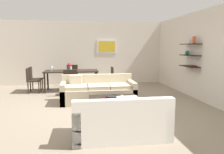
{
  "coord_description": "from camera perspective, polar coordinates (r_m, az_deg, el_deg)",
  "views": [
    {
      "loc": [
        -0.56,
        -5.9,
        1.62
      ],
      "look_at": [
        0.34,
        0.2,
        0.75
      ],
      "focal_mm": 34.51,
      "sensor_mm": 36.0,
      "label": 1
    }
  ],
  "objects": [
    {
      "name": "ground_plane",
      "position": [
        6.14,
        -2.86,
        -7.27
      ],
      "size": [
        18.0,
        18.0,
        0.0
      ],
      "primitive_type": "plane",
      "color": "gray"
    },
    {
      "name": "back_wall_unit",
      "position": [
        9.47,
        -3.17,
        6.42
      ],
      "size": [
        8.4,
        0.09,
        2.7
      ],
      "color": "silver",
      "rests_on": "ground"
    },
    {
      "name": "right_wall_shelf_unit",
      "position": [
        7.43,
        20.61,
        5.45
      ],
      "size": [
        0.34,
        8.2,
        2.7
      ],
      "color": "silver",
      "rests_on": "ground"
    },
    {
      "name": "sofa_beige",
      "position": [
        6.4,
        -3.74,
        -3.97
      ],
      "size": [
        2.15,
        0.9,
        0.78
      ],
      "color": "beige",
      "rests_on": "ground"
    },
    {
      "name": "loveseat_white",
      "position": [
        3.97,
        2.24,
        -11.55
      ],
      "size": [
        1.69,
        0.9,
        0.78
      ],
      "color": "white",
      "rests_on": "ground"
    },
    {
      "name": "coffee_table",
      "position": [
        5.22,
        0.75,
        -7.87
      ],
      "size": [
        1.19,
        1.04,
        0.38
      ],
      "color": "black",
      "rests_on": "ground"
    },
    {
      "name": "decorative_bowl",
      "position": [
        5.15,
        0.21,
        -5.4
      ],
      "size": [
        0.32,
        0.32,
        0.08
      ],
      "color": "black",
      "rests_on": "coffee_table"
    },
    {
      "name": "candle_jar",
      "position": [
        5.27,
        2.66,
        -5.21
      ],
      "size": [
        0.07,
        0.07,
        0.07
      ],
      "primitive_type": "cylinder",
      "color": "silver",
      "rests_on": "coffee_table"
    },
    {
      "name": "apple_on_coffee_table",
      "position": [
        5.17,
        -1.59,
        -5.45
      ],
      "size": [
        0.07,
        0.07,
        0.07
      ],
      "primitive_type": "sphere",
      "color": "red",
      "rests_on": "coffee_table"
    },
    {
      "name": "dining_table",
      "position": [
        8.07,
        -10.7,
        1.21
      ],
      "size": [
        1.94,
        0.85,
        0.75
      ],
      "color": "black",
      "rests_on": "ground"
    },
    {
      "name": "dining_chair_head",
      "position": [
        8.91,
        -10.47,
        0.72
      ],
      "size": [
        0.44,
        0.44,
        0.88
      ],
      "color": "black",
      "rests_on": "ground"
    },
    {
      "name": "dining_chair_left_far",
      "position": [
        8.45,
        -19.99,
        -0.03
      ],
      "size": [
        0.44,
        0.44,
        0.88
      ],
      "color": "black",
      "rests_on": "ground"
    },
    {
      "name": "dining_chair_right_near",
      "position": [
        7.97,
        -0.77,
        -0.01
      ],
      "size": [
        0.44,
        0.44,
        0.88
      ],
      "color": "black",
      "rests_on": "ground"
    },
    {
      "name": "dining_chair_left_near",
      "position": [
        8.08,
        -20.53,
        -0.41
      ],
      "size": [
        0.44,
        0.44,
        0.88
      ],
      "color": "black",
      "rests_on": "ground"
    },
    {
      "name": "dining_chair_foot",
      "position": [
        7.27,
        -10.91,
        -0.93
      ],
      "size": [
        0.44,
        0.44,
        0.88
      ],
      "color": "black",
      "rests_on": "ground"
    },
    {
      "name": "wine_glass_left_far",
      "position": [
        8.21,
        -15.67,
        2.55
      ],
      "size": [
        0.08,
        0.08,
        0.18
      ],
      "color": "silver",
      "rests_on": "dining_table"
    },
    {
      "name": "wine_glass_foot",
      "position": [
        7.69,
        -10.84,
        2.35
      ],
      "size": [
        0.07,
        0.07,
        0.18
      ],
      "color": "silver",
      "rests_on": "dining_table"
    },
    {
      "name": "wine_glass_left_near",
      "position": [
        8.01,
        -15.85,
        2.41
      ],
      "size": [
        0.07,
        0.07,
        0.18
      ],
      "color": "silver",
      "rests_on": "dining_table"
    },
    {
      "name": "centerpiece_vase",
      "position": [
        8.05,
        -11.14,
        2.85
      ],
      "size": [
        0.16,
        0.16,
        0.29
      ],
      "color": "#4C518C",
      "rests_on": "dining_table"
    }
  ]
}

